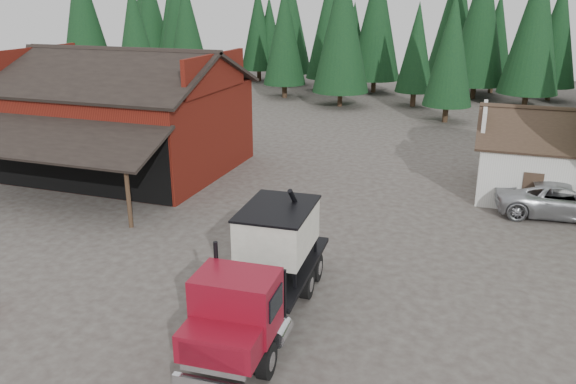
% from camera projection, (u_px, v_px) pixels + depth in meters
% --- Properties ---
extents(ground, '(120.00, 120.00, 0.00)m').
position_uv_depth(ground, '(224.00, 265.00, 21.79)').
color(ground, '#413833').
rests_on(ground, ground).
extents(red_barn, '(12.80, 13.63, 7.18)m').
position_uv_depth(red_barn, '(125.00, 125.00, 33.15)').
color(red_barn, maroon).
rests_on(red_barn, ground).
extents(farmhouse, '(8.60, 6.42, 4.65)m').
position_uv_depth(farmhouse, '(561.00, 166.00, 28.78)').
color(farmhouse, silver).
rests_on(farmhouse, ground).
extents(conifer_backdrop, '(76.00, 16.00, 16.00)m').
position_uv_depth(conifer_backdrop, '(395.00, 95.00, 59.23)').
color(conifer_backdrop, black).
rests_on(conifer_backdrop, ground).
extents(near_pine_a, '(4.40, 4.40, 11.40)m').
position_uv_depth(near_pine_a, '(135.00, 37.00, 51.49)').
color(near_pine_a, '#382619').
rests_on(near_pine_a, ground).
extents(near_pine_b, '(3.96, 3.96, 10.40)m').
position_uv_depth(near_pine_b, '(451.00, 49.00, 44.72)').
color(near_pine_b, '#382619').
rests_on(near_pine_b, ground).
extents(near_pine_d, '(5.28, 5.28, 13.40)m').
position_uv_depth(near_pine_d, '(342.00, 25.00, 50.90)').
color(near_pine_d, '#382619').
rests_on(near_pine_d, ground).
extents(feed_truck, '(2.86, 8.62, 3.84)m').
position_uv_depth(feed_truck, '(264.00, 268.00, 17.64)').
color(feed_truck, black).
rests_on(feed_truck, ground).
extents(silver_car, '(6.23, 3.29, 1.67)m').
position_uv_depth(silver_car, '(562.00, 199.00, 26.42)').
color(silver_car, '#B3B6BB').
rests_on(silver_car, ground).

